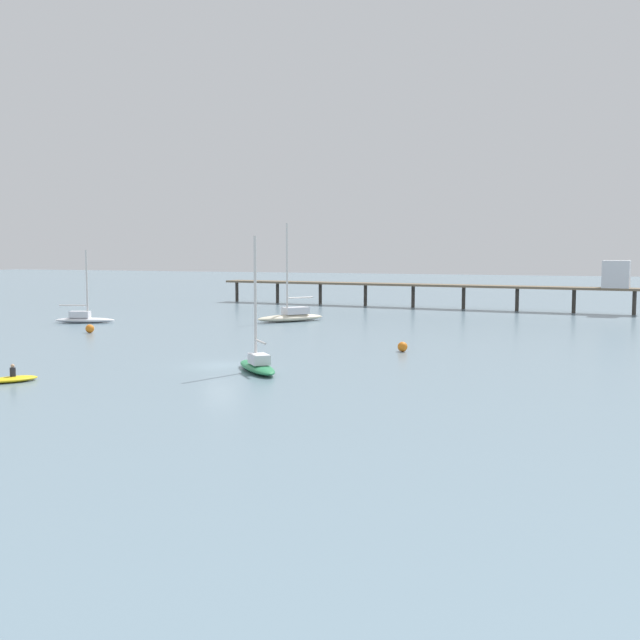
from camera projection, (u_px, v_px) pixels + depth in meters
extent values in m
plane|color=slate|center=(221.00, 365.00, 54.69)|extent=(400.00, 400.00, 0.00)
cube|color=brown|center=(413.00, 285.00, 108.39)|extent=(60.38, 8.02, 0.30)
cylinder|color=#38332D|center=(237.00, 292.00, 120.85)|extent=(0.50, 0.50, 3.08)
cylinder|color=#38332D|center=(278.00, 293.00, 117.77)|extent=(0.50, 0.50, 3.08)
cylinder|color=#38332D|center=(320.00, 294.00, 114.70)|extent=(0.50, 0.50, 3.08)
cylinder|color=#38332D|center=(365.00, 295.00, 111.62)|extent=(0.50, 0.50, 3.08)
cylinder|color=#38332D|center=(413.00, 297.00, 108.54)|extent=(0.50, 0.50, 3.08)
cylinder|color=#38332D|center=(464.00, 298.00, 105.47)|extent=(0.50, 0.50, 3.08)
cylinder|color=#38332D|center=(517.00, 300.00, 102.39)|extent=(0.50, 0.50, 3.08)
cylinder|color=#38332D|center=(574.00, 301.00, 99.31)|extent=(0.50, 0.50, 3.08)
cylinder|color=#38332D|center=(634.00, 303.00, 96.24)|extent=(0.50, 0.50, 3.08)
cube|color=silver|center=(616.00, 274.00, 96.86)|extent=(3.50, 3.50, 3.47)
ellipsoid|color=beige|center=(290.00, 318.00, 87.74)|extent=(7.03, 7.97, 0.82)
cube|color=silver|center=(296.00, 311.00, 88.01)|extent=(3.07, 3.27, 0.81)
cylinder|color=silver|center=(287.00, 269.00, 87.01)|extent=(0.22, 0.22, 10.41)
cylinder|color=silver|center=(300.00, 298.00, 88.16)|extent=(2.23, 2.71, 0.18)
ellipsoid|color=white|center=(85.00, 320.00, 86.15)|extent=(6.94, 3.90, 0.60)
cube|color=silver|center=(80.00, 314.00, 86.10)|extent=(2.46, 1.88, 0.71)
cylinder|color=silver|center=(87.00, 284.00, 85.76)|extent=(0.20, 0.20, 7.61)
cylinder|color=silver|center=(73.00, 305.00, 86.02)|extent=(3.06, 1.22, 0.16)
ellipsoid|color=#287F4C|center=(257.00, 367.00, 51.92)|extent=(5.39, 5.82, 0.60)
cube|color=silver|center=(259.00, 359.00, 51.39)|extent=(1.97, 2.02, 0.67)
cylinder|color=silver|center=(255.00, 300.00, 51.78)|extent=(0.20, 0.20, 8.60)
cylinder|color=silver|center=(260.00, 342.00, 50.95)|extent=(1.66, 1.86, 0.16)
ellipsoid|color=yellow|center=(13.00, 379.00, 47.94)|extent=(2.75, 3.26, 0.35)
cylinder|color=#26262D|center=(13.00, 372.00, 47.90)|extent=(0.50, 0.50, 0.55)
sphere|color=tan|center=(13.00, 366.00, 47.86)|extent=(0.24, 0.24, 0.24)
sphere|color=orange|center=(90.00, 329.00, 75.81)|extent=(0.86, 0.86, 0.86)
sphere|color=orange|center=(403.00, 347.00, 61.99)|extent=(0.81, 0.81, 0.81)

